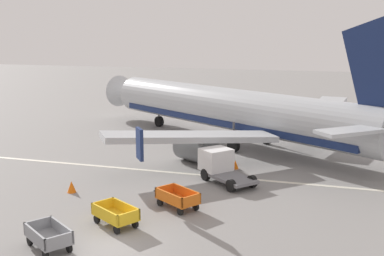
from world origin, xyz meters
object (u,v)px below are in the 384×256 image
(baggage_cart_fourth_in_row, at_px, (177,198))
(service_truck_beside_carts, at_px, (220,164))
(traffic_cone_mid_apron, at_px, (72,187))
(airplane, at_px, (239,111))
(baggage_cart_third_in_row, at_px, (115,214))
(traffic_cone_near_plane, at_px, (235,165))
(baggage_cart_second_in_row, at_px, (49,236))

(baggage_cart_fourth_in_row, height_order, service_truck_beside_carts, service_truck_beside_carts)
(traffic_cone_mid_apron, bearing_deg, service_truck_beside_carts, 31.64)
(airplane, relative_size, service_truck_beside_carts, 7.43)
(airplane, height_order, baggage_cart_fourth_in_row, airplane)
(baggage_cart_third_in_row, xyz_separation_m, traffic_cone_near_plane, (3.90, 12.18, -0.28))
(baggage_cart_second_in_row, xyz_separation_m, baggage_cart_fourth_in_row, (4.11, 6.68, 0.00))
(airplane, xyz_separation_m, baggage_cart_second_in_row, (-4.42, -23.10, -2.45))
(baggage_cart_fourth_in_row, bearing_deg, airplane, 88.93)
(airplane, xyz_separation_m, baggage_cart_fourth_in_row, (-0.31, -16.42, -2.45))
(service_truck_beside_carts, bearing_deg, traffic_cone_near_plane, 81.38)
(baggage_cart_second_in_row, xyz_separation_m, traffic_cone_mid_apron, (-3.15, 7.37, -0.24))
(baggage_cart_second_in_row, bearing_deg, traffic_cone_near_plane, 69.92)
(baggage_cart_fourth_in_row, xyz_separation_m, service_truck_beside_carts, (1.12, 5.86, 0.50))
(traffic_cone_near_plane, bearing_deg, airplane, 99.55)
(baggage_cart_third_in_row, distance_m, traffic_cone_near_plane, 12.79)
(baggage_cart_second_in_row, height_order, service_truck_beside_carts, service_truck_beside_carts)
(baggage_cart_third_in_row, distance_m, traffic_cone_mid_apron, 6.36)
(baggage_cart_third_in_row, relative_size, traffic_cone_near_plane, 5.37)
(baggage_cart_third_in_row, xyz_separation_m, service_truck_beside_carts, (3.44, 9.16, 0.50))
(baggage_cart_third_in_row, height_order, traffic_cone_near_plane, baggage_cart_third_in_row)
(baggage_cart_second_in_row, distance_m, service_truck_beside_carts, 13.59)
(baggage_cart_fourth_in_row, distance_m, traffic_cone_near_plane, 9.02)
(airplane, distance_m, baggage_cart_third_in_row, 20.05)
(traffic_cone_mid_apron, bearing_deg, baggage_cart_third_in_row, -38.94)
(service_truck_beside_carts, bearing_deg, baggage_cart_third_in_row, -110.57)
(baggage_cart_third_in_row, relative_size, traffic_cone_mid_apron, 4.66)
(baggage_cart_third_in_row, height_order, service_truck_beside_carts, service_truck_beside_carts)
(baggage_cart_second_in_row, bearing_deg, traffic_cone_mid_apron, 113.17)
(traffic_cone_near_plane, bearing_deg, baggage_cart_third_in_row, -107.74)
(baggage_cart_third_in_row, bearing_deg, traffic_cone_mid_apron, 141.06)
(airplane, bearing_deg, baggage_cart_fourth_in_row, -91.07)
(baggage_cart_second_in_row, distance_m, traffic_cone_near_plane, 16.56)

